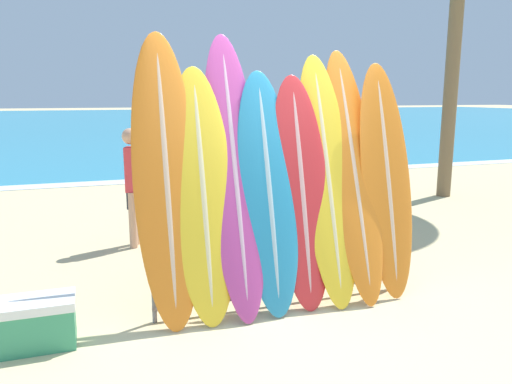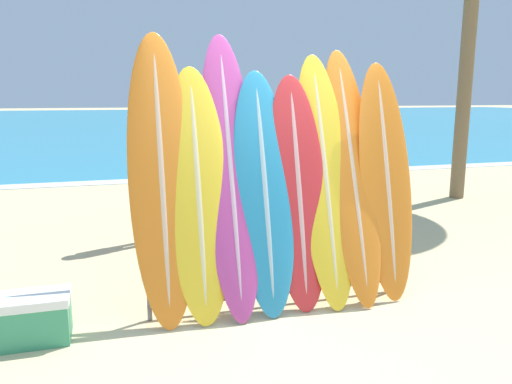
{
  "view_description": "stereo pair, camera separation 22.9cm",
  "coord_description": "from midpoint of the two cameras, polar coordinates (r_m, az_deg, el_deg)",
  "views": [
    {
      "loc": [
        -1.75,
        -3.39,
        1.92
      ],
      "look_at": [
        -0.08,
        1.47,
        0.92
      ],
      "focal_mm": 35.0,
      "sensor_mm": 36.0,
      "label": 1
    },
    {
      "loc": [
        -1.53,
        -3.46,
        1.92
      ],
      "look_at": [
        -0.08,
        1.47,
        0.92
      ],
      "focal_mm": 35.0,
      "sensor_mm": 36.0,
      "label": 2
    }
  ],
  "objects": [
    {
      "name": "ground_plane",
      "position": [
        4.26,
        6.15,
        -15.88
      ],
      "size": [
        160.0,
        160.0,
        0.0
      ],
      "primitive_type": "plane",
      "color": "beige"
    },
    {
      "name": "cooler_box",
      "position": [
        4.37,
        -25.06,
        -13.36
      ],
      "size": [
        0.56,
        0.37,
        0.38
      ],
      "color": "#389366",
      "rests_on": "ground_plane"
    },
    {
      "name": "surfboard_slot_0",
      "position": [
        4.25,
        -11.74,
        1.44
      ],
      "size": [
        0.55,
        0.7,
        2.46
      ],
      "color": "orange",
      "rests_on": "ground_plane"
    },
    {
      "name": "surfboard_rack",
      "position": [
        4.61,
        1.82,
        -7.1
      ],
      "size": [
        2.43,
        0.04,
        0.9
      ],
      "color": "slate",
      "rests_on": "ground_plane"
    },
    {
      "name": "surfboard_slot_4",
      "position": [
        4.54,
        3.78,
        0.04
      ],
      "size": [
        0.54,
        0.61,
        2.12
      ],
      "color": "red",
      "rests_on": "ground_plane"
    },
    {
      "name": "person_mid_beach",
      "position": [
        6.5,
        -5.39,
        1.86
      ],
      "size": [
        0.22,
        0.27,
        1.64
      ],
      "rotation": [
        0.0,
        0.0,
        1.24
      ],
      "color": "#A87A5B",
      "rests_on": "ground_plane"
    },
    {
      "name": "surfboard_slot_6",
      "position": [
        4.82,
        9.74,
        2.06
      ],
      "size": [
        0.49,
        0.92,
        2.37
      ],
      "color": "orange",
      "rests_on": "ground_plane"
    },
    {
      "name": "surfboard_slot_7",
      "position": [
        4.95,
        13.38,
        1.4
      ],
      "size": [
        0.53,
        0.65,
        2.24
      ],
      "color": "orange",
      "rests_on": "ground_plane"
    },
    {
      "name": "surfboard_slot_3",
      "position": [
        4.43,
        -0.08,
        0.02
      ],
      "size": [
        0.54,
        0.7,
        2.15
      ],
      "color": "teal",
      "rests_on": "ground_plane"
    },
    {
      "name": "surfboard_slot_1",
      "position": [
        4.28,
        -7.62,
        -0.28
      ],
      "size": [
        0.55,
        0.67,
        2.18
      ],
      "color": "yellow",
      "rests_on": "ground_plane"
    },
    {
      "name": "person_far_left",
      "position": [
        8.93,
        -7.61,
        4.49
      ],
      "size": [
        0.25,
        0.29,
        1.69
      ],
      "rotation": [
        0.0,
        0.0,
        1.12
      ],
      "color": "#A87A5B",
      "rests_on": "ground_plane"
    },
    {
      "name": "ocean_water",
      "position": [
        40.8,
        -16.79,
        7.82
      ],
      "size": [
        120.0,
        60.0,
        0.01
      ],
      "color": "teal",
      "rests_on": "ground_plane"
    },
    {
      "name": "person_near_water",
      "position": [
        6.53,
        -14.93,
        1.02
      ],
      "size": [
        0.2,
        0.25,
        1.52
      ],
      "rotation": [
        0.0,
        0.0,
        4.43
      ],
      "color": "tan",
      "rests_on": "ground_plane"
    },
    {
      "name": "surfboard_slot_5",
      "position": [
        4.68,
        6.76,
        1.53
      ],
      "size": [
        0.52,
        0.81,
        2.31
      ],
      "color": "yellow",
      "rests_on": "ground_plane"
    },
    {
      "name": "surfboard_slot_2",
      "position": [
        4.38,
        -3.97,
        2.03
      ],
      "size": [
        0.5,
        0.88,
        2.48
      ],
      "color": "#B23D8E",
      "rests_on": "ground_plane"
    }
  ]
}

